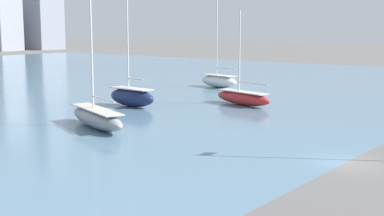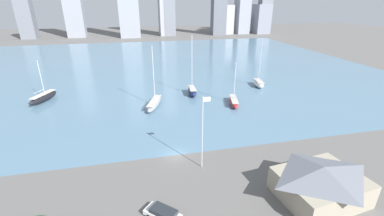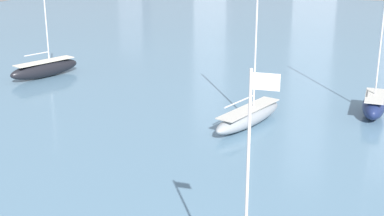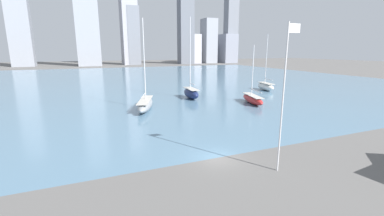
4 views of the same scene
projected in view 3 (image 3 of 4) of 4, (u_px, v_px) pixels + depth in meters
The scene contains 5 objects.
harbor_water at pixel (312, 41), 93.62m from camera, with size 180.00×140.00×0.00m.
flag_pole at pixel (248, 199), 22.90m from camera, with size 1.24×0.14×12.48m.
sailboat_gray at pixel (249, 116), 51.51m from camera, with size 5.75×10.80×15.58m.
sailboat_navy at pixel (374, 104), 54.28m from camera, with size 2.54×7.04×16.99m.
sailboat_black at pixel (45, 69), 69.52m from camera, with size 6.02×10.03×11.18m.
Camera 3 is at (7.49, -24.81, 17.44)m, focal length 50.00 mm.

